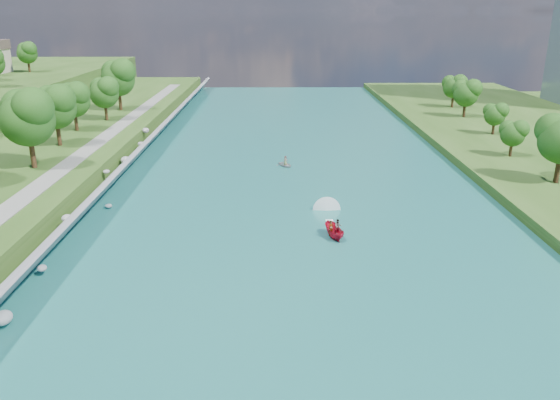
{
  "coord_description": "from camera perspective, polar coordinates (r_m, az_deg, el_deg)",
  "views": [
    {
      "loc": [
        -2.63,
        -46.4,
        24.52
      ],
      "look_at": [
        -1.99,
        16.99,
        2.5
      ],
      "focal_mm": 35.0,
      "sensor_mm": 36.0,
      "label": 1
    }
  ],
  "objects": [
    {
      "name": "river_water",
      "position": [
        70.81,
        1.59,
        -1.07
      ],
      "size": [
        55.0,
        240.0,
        0.1
      ],
      "primitive_type": "cube",
      "color": "#19615B",
      "rests_on": "ground"
    },
    {
      "name": "raft",
      "position": [
        90.69,
        0.57,
        3.79
      ],
      "size": [
        3.57,
        3.89,
        1.7
      ],
      "rotation": [
        0.0,
        0.0,
        0.53
      ],
      "color": "#92959A",
      "rests_on": "river_water"
    },
    {
      "name": "riprap_bank",
      "position": [
        72.8,
        -19.15,
        -0.12
      ],
      "size": [
        4.48,
        236.0,
        4.29
      ],
      "color": "slate",
      "rests_on": "ground"
    },
    {
      "name": "ground",
      "position": [
        52.54,
        2.38,
        -8.68
      ],
      "size": [
        260.0,
        260.0,
        0.0
      ],
      "primitive_type": "plane",
      "color": "#2D5119",
      "rests_on": "ground"
    },
    {
      "name": "riverside_path",
      "position": [
        75.77,
        -23.78,
        1.42
      ],
      "size": [
        3.0,
        200.0,
        0.1
      ],
      "primitive_type": "cube",
      "color": "gray",
      "rests_on": "berm_west"
    },
    {
      "name": "motorboat",
      "position": [
        63.88,
        5.52,
        -2.76
      ],
      "size": [
        3.6,
        18.94,
        2.14
      ],
      "rotation": [
        0.0,
        0.0,
        3.4
      ],
      "color": "#B10E24",
      "rests_on": "river_water"
    }
  ]
}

